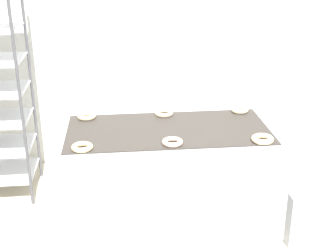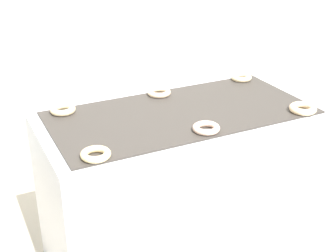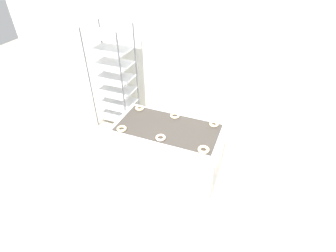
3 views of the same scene
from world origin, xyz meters
name	(u,v)px [view 2 (image 2 of 3)]	position (x,y,z in m)	size (l,w,h in m)	color
fryer_machine	(180,188)	(0.00, 0.61, 0.45)	(1.42, 0.72, 0.90)	silver
glaze_bin	(316,184)	(1.00, 0.61, 0.20)	(0.31, 0.28, 0.39)	silver
donut_near_left	(96,154)	(-0.53, 0.34, 0.92)	(0.13, 0.13, 0.03)	#EFD290
donut_near_center	(207,128)	(0.00, 0.36, 0.92)	(0.13, 0.13, 0.03)	beige
donut_near_right	(303,108)	(0.55, 0.34, 0.92)	(0.14, 0.14, 0.03)	beige
donut_far_left	(63,110)	(-0.54, 0.86, 0.92)	(0.13, 0.13, 0.03)	beige
donut_far_center	(159,92)	(0.00, 0.87, 0.92)	(0.13, 0.13, 0.03)	beige
donut_far_right	(241,77)	(0.54, 0.88, 0.92)	(0.12, 0.12, 0.03)	beige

